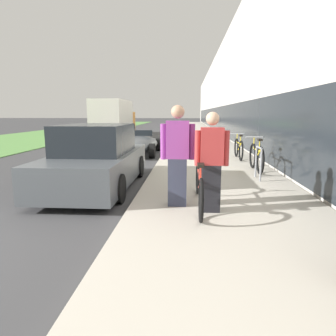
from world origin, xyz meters
The scene contains 12 objects.
sidewalk_slab centered at (4.92, 21.00, 0.05)m, with size 3.68×70.00×0.10m.
storefront_facade centered at (11.79, 29.00, 3.73)m, with size 10.01×70.00×7.47m.
lawn_strip centered at (-7.40, 25.00, 0.01)m, with size 7.85×70.00×0.03m.
tandem_bicycle centered at (4.36, 2.13, 0.48)m, with size 0.52×2.40×0.89m.
person_rider centered at (4.55, 1.84, 0.96)m, with size 0.58×0.23×1.71m.
person_bystander centered at (3.96, 2.14, 1.02)m, with size 0.62×0.24×1.83m.
bike_rack_hoop centered at (5.97, 4.53, 0.62)m, with size 0.05×0.60×0.84m.
cruiser_bike_nearest centered at (6.16, 5.65, 0.52)m, with size 0.52×1.77×0.99m.
cruiser_bike_middle centered at (6.05, 8.08, 0.49)m, with size 0.52×1.78×0.93m.
parked_sedan_curbside centered at (1.95, 3.79, 0.69)m, with size 1.82×4.22×1.53m.
vintage_roadster_curbside centered at (1.93, 9.91, 0.45)m, with size 1.79×4.31×1.03m.
moving_truck centered at (-1.81, 20.85, 1.42)m, with size 2.36×6.97×2.81m.
Camera 1 is at (4.15, -3.22, 1.79)m, focal length 32.00 mm.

